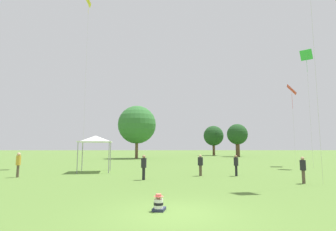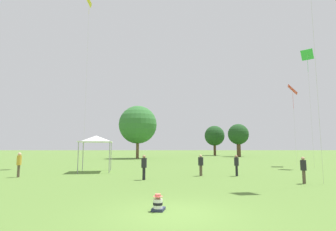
{
  "view_description": "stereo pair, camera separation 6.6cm",
  "coord_description": "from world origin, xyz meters",
  "px_view_note": "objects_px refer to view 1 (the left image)",
  "views": [
    {
      "loc": [
        -0.4,
        -8.94,
        2.2
      ],
      "look_at": [
        -0.17,
        5.32,
        3.89
      ],
      "focal_mm": 28.0,
      "sensor_mm": 36.0,
      "label": 1
    },
    {
      "loc": [
        -0.34,
        -8.94,
        2.2
      ],
      "look_at": [
        -0.17,
        5.32,
        3.89
      ],
      "focal_mm": 28.0,
      "sensor_mm": 36.0,
      "label": 2
    }
  ],
  "objects_px": {
    "seated_toddler": "(159,204)",
    "kite_2": "(292,91)",
    "distant_tree_1": "(137,125)",
    "person_standing_4": "(236,163)",
    "person_standing_3": "(18,162)",
    "kite_3": "(88,10)",
    "kite_0": "(306,58)",
    "person_standing_0": "(200,163)",
    "person_standing_1": "(144,165)",
    "canopy_tent": "(96,139)",
    "distant_tree_0": "(237,135)",
    "distant_tree_2": "(214,136)",
    "person_standing_2": "(303,168)"
  },
  "relations": [
    {
      "from": "seated_toddler",
      "to": "kite_2",
      "type": "height_order",
      "value": "kite_2"
    },
    {
      "from": "seated_toddler",
      "to": "distant_tree_1",
      "type": "distance_m",
      "value": 40.8
    },
    {
      "from": "seated_toddler",
      "to": "person_standing_4",
      "type": "height_order",
      "value": "person_standing_4"
    },
    {
      "from": "person_standing_3",
      "to": "kite_3",
      "type": "bearing_deg",
      "value": -111.47
    },
    {
      "from": "person_standing_3",
      "to": "kite_0",
      "type": "bearing_deg",
      "value": -174.14
    },
    {
      "from": "person_standing_0",
      "to": "kite_3",
      "type": "relative_size",
      "value": 0.08
    },
    {
      "from": "person_standing_0",
      "to": "kite_3",
      "type": "distance_m",
      "value": 22.46
    },
    {
      "from": "person_standing_1",
      "to": "person_standing_3",
      "type": "relative_size",
      "value": 0.92
    },
    {
      "from": "canopy_tent",
      "to": "distant_tree_0",
      "type": "relative_size",
      "value": 0.45
    },
    {
      "from": "kite_0",
      "to": "distant_tree_2",
      "type": "height_order",
      "value": "kite_0"
    },
    {
      "from": "person_standing_2",
      "to": "person_standing_3",
      "type": "height_order",
      "value": "person_standing_3"
    },
    {
      "from": "person_standing_2",
      "to": "kite_0",
      "type": "height_order",
      "value": "kite_0"
    },
    {
      "from": "kite_0",
      "to": "kite_2",
      "type": "height_order",
      "value": "kite_0"
    },
    {
      "from": "distant_tree_2",
      "to": "kite_0",
      "type": "bearing_deg",
      "value": -85.21
    },
    {
      "from": "person_standing_3",
      "to": "canopy_tent",
      "type": "xyz_separation_m",
      "value": [
        4.48,
        3.97,
        1.78
      ]
    },
    {
      "from": "distant_tree_0",
      "to": "distant_tree_2",
      "type": "relative_size",
      "value": 0.98
    },
    {
      "from": "distant_tree_0",
      "to": "person_standing_3",
      "type": "bearing_deg",
      "value": -124.88
    },
    {
      "from": "person_standing_2",
      "to": "distant_tree_1",
      "type": "distance_m",
      "value": 36.45
    },
    {
      "from": "person_standing_0",
      "to": "kite_3",
      "type": "bearing_deg",
      "value": 100.56
    },
    {
      "from": "kite_2",
      "to": "distant_tree_2",
      "type": "height_order",
      "value": "kite_2"
    },
    {
      "from": "kite_3",
      "to": "canopy_tent",
      "type": "bearing_deg",
      "value": -130.67
    },
    {
      "from": "person_standing_1",
      "to": "distant_tree_2",
      "type": "bearing_deg",
      "value": 126.86
    },
    {
      "from": "person_standing_0",
      "to": "person_standing_4",
      "type": "distance_m",
      "value": 2.68
    },
    {
      "from": "person_standing_2",
      "to": "distant_tree_2",
      "type": "relative_size",
      "value": 0.22
    },
    {
      "from": "person_standing_1",
      "to": "seated_toddler",
      "type": "bearing_deg",
      "value": -29.18
    },
    {
      "from": "seated_toddler",
      "to": "canopy_tent",
      "type": "xyz_separation_m",
      "value": [
        -5.87,
        14.03,
        2.61
      ]
    },
    {
      "from": "kite_2",
      "to": "seated_toddler",
      "type": "bearing_deg",
      "value": -148.03
    },
    {
      "from": "person_standing_0",
      "to": "person_standing_1",
      "type": "distance_m",
      "value": 4.75
    },
    {
      "from": "kite_2",
      "to": "kite_0",
      "type": "bearing_deg",
      "value": -104.77
    },
    {
      "from": "kite_2",
      "to": "distant_tree_1",
      "type": "bearing_deg",
      "value": 115.2
    },
    {
      "from": "person_standing_2",
      "to": "kite_2",
      "type": "relative_size",
      "value": 0.17
    },
    {
      "from": "person_standing_3",
      "to": "kite_0",
      "type": "relative_size",
      "value": 0.14
    },
    {
      "from": "canopy_tent",
      "to": "person_standing_2",
      "type": "bearing_deg",
      "value": -27.21
    },
    {
      "from": "seated_toddler",
      "to": "distant_tree_0",
      "type": "bearing_deg",
      "value": 84.32
    },
    {
      "from": "person_standing_1",
      "to": "person_standing_2",
      "type": "height_order",
      "value": "person_standing_1"
    },
    {
      "from": "canopy_tent",
      "to": "distant_tree_2",
      "type": "bearing_deg",
      "value": 66.28
    },
    {
      "from": "person_standing_0",
      "to": "canopy_tent",
      "type": "relative_size",
      "value": 0.49
    },
    {
      "from": "person_standing_1",
      "to": "kite_2",
      "type": "bearing_deg",
      "value": 90.32
    },
    {
      "from": "kite_2",
      "to": "kite_3",
      "type": "relative_size",
      "value": 0.49
    },
    {
      "from": "seated_toddler",
      "to": "canopy_tent",
      "type": "relative_size",
      "value": 0.18
    },
    {
      "from": "person_standing_3",
      "to": "person_standing_4",
      "type": "height_order",
      "value": "person_standing_3"
    },
    {
      "from": "kite_0",
      "to": "distant_tree_0",
      "type": "relative_size",
      "value": 1.76
    },
    {
      "from": "person_standing_0",
      "to": "kite_2",
      "type": "xyz_separation_m",
      "value": [
        12.48,
        10.29,
        7.88
      ]
    },
    {
      "from": "kite_0",
      "to": "kite_2",
      "type": "distance_m",
      "value": 4.26
    },
    {
      "from": "distant_tree_1",
      "to": "person_standing_2",
      "type": "bearing_deg",
      "value": -68.04
    },
    {
      "from": "person_standing_4",
      "to": "distant_tree_1",
      "type": "height_order",
      "value": "distant_tree_1"
    },
    {
      "from": "person_standing_0",
      "to": "kite_0",
      "type": "relative_size",
      "value": 0.12
    },
    {
      "from": "kite_2",
      "to": "person_standing_2",
      "type": "bearing_deg",
      "value": -137.17
    },
    {
      "from": "person_standing_3",
      "to": "distant_tree_1",
      "type": "bearing_deg",
      "value": -111.68
    },
    {
      "from": "person_standing_1",
      "to": "person_standing_3",
      "type": "height_order",
      "value": "person_standing_3"
    }
  ]
}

